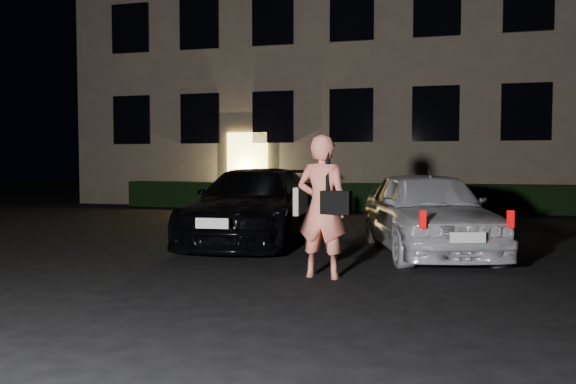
# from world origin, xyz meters

# --- Properties ---
(ground) EXTENTS (80.00, 80.00, 0.00)m
(ground) POSITION_xyz_m (0.00, 0.00, 0.00)
(ground) COLOR black
(ground) RESTS_ON ground
(building) EXTENTS (20.00, 8.11, 12.00)m
(building) POSITION_xyz_m (-0.00, 14.99, 6.00)
(building) COLOR #706350
(building) RESTS_ON ground
(hedge) EXTENTS (15.00, 0.70, 0.85)m
(hedge) POSITION_xyz_m (0.00, 10.50, 0.42)
(hedge) COLOR black
(hedge) RESTS_ON ground
(sedan) EXTENTS (2.25, 4.93, 1.38)m
(sedan) POSITION_xyz_m (-0.73, 3.12, 0.69)
(sedan) COLOR black
(sedan) RESTS_ON ground
(hatch) EXTENTS (2.67, 4.36, 1.39)m
(hatch) POSITION_xyz_m (2.44, 2.49, 0.69)
(hatch) COLOR silver
(hatch) RESTS_ON ground
(man) EXTENTS (0.77, 0.53, 1.85)m
(man) POSITION_xyz_m (1.15, 0.11, 0.93)
(man) COLOR #FF816B
(man) RESTS_ON ground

